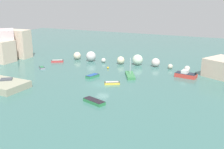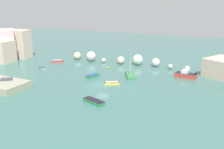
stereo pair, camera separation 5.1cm
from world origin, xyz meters
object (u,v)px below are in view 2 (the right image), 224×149
at_px(stone_dock, 2,85).
at_px(channel_buoy, 108,68).
at_px(moored_boat_2, 94,101).
at_px(moored_boat_6, 57,61).
at_px(moored_boat_4, 4,84).
at_px(moored_boat_5, 186,75).
at_px(moored_boat_3, 42,68).
at_px(moored_boat_1, 92,76).
at_px(moored_boat_0, 130,75).
at_px(moored_boat_7, 112,83).

xyz_separation_m(stone_dock, channel_buoy, (11.98, 22.63, -0.42)).
bearing_deg(moored_boat_2, moored_boat_6, 156.13).
distance_m(moored_boat_4, moored_boat_5, 38.78).
bearing_deg(channel_buoy, moored_boat_3, -155.09).
distance_m(channel_buoy, moored_boat_1, 8.35).
relative_size(stone_dock, moored_boat_6, 2.66).
height_order(moored_boat_0, moored_boat_5, moored_boat_0).
distance_m(stone_dock, moored_boat_2, 20.11).
height_order(moored_boat_5, moored_boat_6, moored_boat_5).
relative_size(channel_buoy, moored_boat_2, 0.11).
xyz_separation_m(stone_dock, moored_boat_1, (12.22, 14.28, -0.35)).
bearing_deg(moored_boat_7, channel_buoy, -89.81).
relative_size(moored_boat_5, moored_boat_6, 1.39).
distance_m(moored_boat_1, moored_boat_5, 20.89).
bearing_deg(channel_buoy, stone_dock, -117.89).
xyz_separation_m(stone_dock, moored_boat_4, (-0.60, 0.93, -0.09)).
bearing_deg(channel_buoy, moored_boat_4, -120.08).
height_order(moored_boat_1, moored_boat_3, moored_boat_1).
bearing_deg(stone_dock, moored_boat_0, 43.27).
xyz_separation_m(moored_boat_2, moored_boat_3, (-23.16, 14.79, -0.05)).
relative_size(moored_boat_4, moored_boat_6, 1.65).
bearing_deg(stone_dock, moored_boat_1, 49.44).
distance_m(moored_boat_0, moored_boat_2, 17.61).
height_order(moored_boat_1, moored_boat_5, moored_boat_5).
relative_size(moored_boat_2, moored_boat_3, 1.77).
height_order(channel_buoy, moored_boat_2, moored_boat_2).
distance_m(moored_boat_4, moored_boat_6, 22.53).
distance_m(moored_boat_5, moored_boat_7, 17.29).
bearing_deg(moored_boat_0, channel_buoy, -146.99).
relative_size(moored_boat_0, moored_boat_5, 1.20).
bearing_deg(moored_boat_2, channel_buoy, 129.61).
bearing_deg(moored_boat_1, moored_boat_6, 74.81).
relative_size(channel_buoy, moored_boat_6, 0.14).
distance_m(moored_boat_1, moored_boat_2, 15.56).
height_order(stone_dock, channel_buoy, stone_dock).
xyz_separation_m(moored_boat_3, moored_boat_6, (-0.78, 7.58, 0.06)).
relative_size(channel_buoy, moored_boat_3, 0.20).
bearing_deg(moored_boat_5, moored_boat_4, 43.53).
xyz_separation_m(moored_boat_5, moored_boat_6, (-34.90, -0.12, -0.29)).
height_order(moored_boat_0, moored_boat_6, moored_boat_0).
xyz_separation_m(moored_boat_6, moored_boat_7, (22.22, -11.63, -0.02)).
bearing_deg(stone_dock, moored_boat_6, 99.42).
distance_m(channel_buoy, moored_boat_6, 15.84).
bearing_deg(moored_boat_2, stone_dock, -158.39).
height_order(channel_buoy, moored_boat_3, channel_buoy).
distance_m(moored_boat_4, moored_boat_7, 21.75).
relative_size(moored_boat_0, moored_boat_3, 2.34).
xyz_separation_m(moored_boat_4, moored_boat_5, (31.64, 22.41, 0.01)).
xyz_separation_m(moored_boat_0, moored_boat_1, (-7.38, -4.17, 0.01)).
bearing_deg(moored_boat_5, channel_buoy, 10.34).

